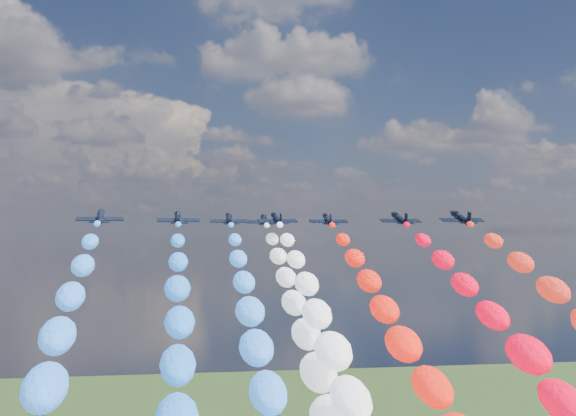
{
  "coord_description": "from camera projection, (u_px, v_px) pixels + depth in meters",
  "views": [
    {
      "loc": [
        -20.92,
        -132.3,
        103.26
      ],
      "look_at": [
        0.0,
        4.0,
        107.7
      ],
      "focal_mm": 45.02,
      "sensor_mm": 36.0,
      "label": 1
    }
  ],
  "objects": [
    {
      "name": "jet_4",
      "position": [
        264.0,
        220.0,
        160.59
      ],
      "size": [
        8.28,
        11.14,
        5.02
      ],
      "primitive_type": null,
      "rotation": [
        0.26,
        0.0,
        -0.03
      ],
      "color": "black"
    },
    {
      "name": "jet_1",
      "position": [
        178.0,
        218.0,
        135.46
      ],
      "size": [
        8.46,
        11.27,
        5.02
      ],
      "primitive_type": null,
      "rotation": [
        0.26,
        0.0,
        0.05
      ],
      "color": "black"
    },
    {
      "name": "jet_7",
      "position": [
        461.0,
        218.0,
        133.23
      ],
      "size": [
        8.01,
        10.94,
        5.02
      ],
      "primitive_type": null,
      "rotation": [
        0.26,
        0.0,
        0.01
      ],
      "color": "black"
    },
    {
      "name": "jet_0",
      "position": [
        100.0,
        217.0,
        123.12
      ],
      "size": [
        8.47,
        11.27,
        5.02
      ],
      "primitive_type": null,
      "rotation": [
        0.26,
        0.0,
        0.05
      ],
      "color": "black"
    },
    {
      "name": "jet_6",
      "position": [
        400.0,
        219.0,
        142.89
      ],
      "size": [
        8.21,
        11.09,
        5.02
      ],
      "primitive_type": null,
      "rotation": [
        0.26,
        0.0,
        0.03
      ],
      "color": "black"
    },
    {
      "name": "jet_5",
      "position": [
        328.0,
        220.0,
        150.9
      ],
      "size": [
        8.49,
        11.29,
        5.02
      ],
      "primitive_type": null,
      "rotation": [
        0.26,
        0.0,
        -0.05
      ],
      "color": "black"
    },
    {
      "name": "jet_3",
      "position": [
        277.0,
        219.0,
        144.84
      ],
      "size": [
        8.63,
        11.38,
        5.02
      ],
      "primitive_type": null,
      "rotation": [
        0.26,
        0.0,
        0.06
      ],
      "color": "black"
    },
    {
      "name": "jet_2",
      "position": [
        230.0,
        219.0,
        148.12
      ],
      "size": [
        7.97,
        10.92,
        5.02
      ],
      "primitive_type": null,
      "rotation": [
        0.26,
        0.0,
        0.0
      ],
      "color": "black"
    }
  ]
}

